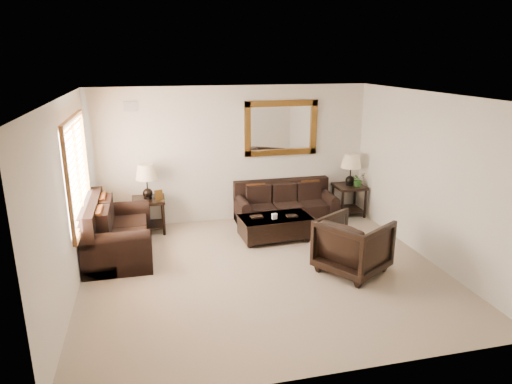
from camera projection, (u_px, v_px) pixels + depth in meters
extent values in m
cube|color=gray|center=(264.00, 271.00, 7.14)|extent=(5.50, 5.00, 0.01)
cube|color=white|center=(265.00, 96.00, 6.37)|extent=(5.50, 5.00, 0.01)
cube|color=beige|center=(233.00, 155.00, 9.08)|extent=(5.50, 0.01, 2.70)
cube|color=beige|center=(328.00, 258.00, 4.42)|extent=(5.50, 0.01, 2.70)
cube|color=beige|center=(67.00, 202.00, 6.14)|extent=(0.01, 5.00, 2.70)
cube|color=beige|center=(429.00, 178.00, 7.36)|extent=(0.01, 5.00, 2.70)
cube|color=white|center=(75.00, 172.00, 6.93)|extent=(0.01, 1.80, 1.50)
cube|color=brown|center=(72.00, 119.00, 6.71)|extent=(0.06, 1.96, 0.08)
cube|color=brown|center=(84.00, 220.00, 7.16)|extent=(0.06, 1.96, 0.08)
cube|color=brown|center=(69.00, 188.00, 6.06)|extent=(0.06, 0.08, 1.50)
cube|color=brown|center=(85.00, 158.00, 7.81)|extent=(0.06, 0.08, 1.50)
cube|color=brown|center=(78.00, 171.00, 6.94)|extent=(0.05, 0.05, 1.50)
cube|color=#452F0D|center=(281.00, 128.00, 9.13)|extent=(1.50, 0.06, 1.10)
cube|color=white|center=(281.00, 128.00, 9.14)|extent=(1.26, 0.01, 0.86)
cube|color=#999999|center=(131.00, 106.00, 8.36)|extent=(0.25, 0.02, 0.18)
cube|color=black|center=(286.00, 218.00, 9.25)|extent=(1.99, 0.86, 0.16)
cube|color=black|center=(281.00, 189.00, 9.40)|extent=(1.99, 0.20, 0.41)
cube|color=black|center=(261.00, 211.00, 9.05)|extent=(0.51, 0.70, 0.24)
cube|color=black|center=(286.00, 209.00, 9.17)|extent=(0.51, 0.70, 0.24)
cube|color=black|center=(311.00, 207.00, 9.29)|extent=(0.51, 0.70, 0.24)
cube|color=black|center=(242.00, 214.00, 9.00)|extent=(0.20, 0.86, 0.48)
cylinder|color=black|center=(242.00, 203.00, 8.93)|extent=(0.20, 0.84, 0.20)
cube|color=black|center=(327.00, 207.00, 9.40)|extent=(0.20, 0.86, 0.48)
cylinder|color=black|center=(328.00, 196.00, 9.33)|extent=(0.20, 0.84, 0.20)
cube|color=#5F2E0C|center=(256.00, 193.00, 9.12)|extent=(0.38, 0.17, 0.39)
cube|color=#5F2E0C|center=(311.00, 189.00, 9.38)|extent=(0.38, 0.17, 0.39)
cube|color=black|center=(120.00, 250.00, 7.69)|extent=(1.05, 1.76, 0.20)
cube|color=black|center=(91.00, 216.00, 7.42)|extent=(0.24, 1.76, 0.50)
cube|color=black|center=(120.00, 243.00, 7.33)|extent=(0.86, 0.61, 0.30)
cube|color=black|center=(121.00, 229.00, 7.93)|extent=(0.86, 0.61, 0.30)
cube|color=black|center=(117.00, 258.00, 6.93)|extent=(1.05, 0.24, 0.58)
cylinder|color=black|center=(115.00, 240.00, 6.85)|extent=(1.02, 0.24, 0.24)
cube|color=black|center=(121.00, 224.00, 8.35)|extent=(1.05, 0.24, 0.58)
cylinder|color=black|center=(120.00, 208.00, 8.26)|extent=(1.02, 0.24, 0.24)
cube|color=#5F2E0C|center=(103.00, 223.00, 7.12)|extent=(0.20, 0.46, 0.48)
cube|color=#5F2E0C|center=(106.00, 208.00, 7.82)|extent=(0.20, 0.46, 0.48)
cube|color=black|center=(148.00, 200.00, 8.59)|extent=(0.60, 0.60, 0.05)
cube|color=black|center=(150.00, 225.00, 8.74)|extent=(0.51, 0.51, 0.03)
cylinder|color=black|center=(135.00, 222.00, 8.39)|extent=(0.05, 0.05, 0.60)
cylinder|color=black|center=(164.00, 220.00, 8.50)|extent=(0.05, 0.05, 0.60)
cylinder|color=black|center=(136.00, 213.00, 8.87)|extent=(0.05, 0.05, 0.60)
cylinder|color=black|center=(163.00, 211.00, 8.98)|extent=(0.05, 0.05, 0.60)
sphere|color=black|center=(148.00, 193.00, 8.55)|extent=(0.19, 0.19, 0.19)
cylinder|color=black|center=(147.00, 183.00, 8.50)|extent=(0.03, 0.03, 0.39)
cone|color=#CDB388|center=(146.00, 172.00, 8.44)|extent=(0.42, 0.42, 0.28)
cube|color=#452F0D|center=(159.00, 195.00, 8.50)|extent=(0.16, 0.11, 0.19)
cube|color=black|center=(350.00, 186.00, 9.51)|extent=(0.60, 0.60, 0.05)
cube|color=black|center=(348.00, 209.00, 9.65)|extent=(0.51, 0.51, 0.03)
cylinder|color=black|center=(342.00, 206.00, 9.31)|extent=(0.05, 0.05, 0.60)
cylinder|color=black|center=(365.00, 204.00, 9.42)|extent=(0.05, 0.05, 0.60)
cylinder|color=black|center=(333.00, 199.00, 9.78)|extent=(0.05, 0.05, 0.60)
cylinder|color=black|center=(355.00, 197.00, 9.90)|extent=(0.05, 0.05, 0.60)
sphere|color=black|center=(350.00, 180.00, 9.47)|extent=(0.18, 0.18, 0.18)
cylinder|color=black|center=(351.00, 171.00, 9.41)|extent=(0.03, 0.03, 0.39)
cone|color=#CDB388|center=(351.00, 161.00, 9.35)|extent=(0.41, 0.41, 0.28)
sphere|color=black|center=(250.00, 245.00, 8.03)|extent=(0.12, 0.12, 0.12)
sphere|color=black|center=(307.00, 239.00, 8.26)|extent=(0.12, 0.12, 0.12)
sphere|color=black|center=(244.00, 235.00, 8.48)|extent=(0.12, 0.12, 0.12)
sphere|color=black|center=(299.00, 230.00, 8.72)|extent=(0.12, 0.12, 0.12)
cube|color=black|center=(275.00, 226.00, 8.31)|extent=(1.31, 0.76, 0.36)
cube|color=black|center=(276.00, 218.00, 8.27)|extent=(1.33, 0.78, 0.04)
cube|color=black|center=(257.00, 217.00, 8.23)|extent=(0.22, 0.16, 0.03)
cube|color=black|center=(292.00, 216.00, 8.28)|extent=(0.20, 0.15, 0.02)
cube|color=white|center=(274.00, 216.00, 8.15)|extent=(0.10, 0.08, 0.10)
imported|color=black|center=(353.00, 243.00, 7.01)|extent=(1.23, 1.25, 0.96)
imported|color=#26501B|center=(358.00, 181.00, 9.39)|extent=(0.34, 0.35, 0.23)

